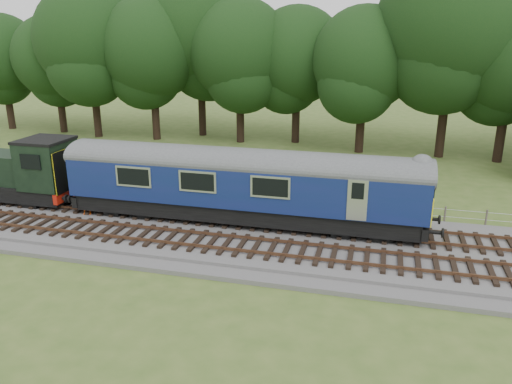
# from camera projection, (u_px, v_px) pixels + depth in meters

# --- Properties ---
(ground) EXTENTS (120.00, 120.00, 0.00)m
(ground) POSITION_uv_depth(u_px,v_px,m) (237.00, 238.00, 24.41)
(ground) COLOR #415E22
(ground) RESTS_ON ground
(ballast) EXTENTS (70.00, 7.00, 0.35)m
(ballast) POSITION_uv_depth(u_px,v_px,m) (237.00, 235.00, 24.36)
(ballast) COLOR #4C4C4F
(ballast) RESTS_ON ground
(track_north) EXTENTS (67.20, 2.40, 0.21)m
(track_north) POSITION_uv_depth(u_px,v_px,m) (244.00, 220.00, 25.57)
(track_north) COLOR black
(track_north) RESTS_ON ballast
(track_south) EXTENTS (67.20, 2.40, 0.21)m
(track_south) POSITION_uv_depth(u_px,v_px,m) (227.00, 243.00, 22.81)
(track_south) COLOR black
(track_south) RESTS_ON ballast
(fence) EXTENTS (64.00, 0.12, 1.00)m
(fence) POSITION_uv_depth(u_px,v_px,m) (259.00, 208.00, 28.56)
(fence) COLOR #6B6054
(fence) RESTS_ON ground
(tree_line) EXTENTS (70.00, 8.00, 18.00)m
(tree_line) POSITION_uv_depth(u_px,v_px,m) (307.00, 144.00, 44.67)
(tree_line) COLOR black
(tree_line) RESTS_ON ground
(dmu_railcar) EXTENTS (18.05, 2.86, 3.88)m
(dmu_railcar) POSITION_uv_depth(u_px,v_px,m) (242.00, 179.00, 24.93)
(dmu_railcar) COLOR black
(dmu_railcar) RESTS_ON ground
(shunter_loco) EXTENTS (8.91, 2.60, 3.38)m
(shunter_loco) POSITION_uv_depth(u_px,v_px,m) (8.00, 173.00, 28.45)
(shunter_loco) COLOR black
(shunter_loco) RESTS_ON ground
(worker) EXTENTS (0.72, 0.57, 1.74)m
(worker) POSITION_uv_depth(u_px,v_px,m) (86.00, 199.00, 26.38)
(worker) COLOR #E0490B
(worker) RESTS_ON ballast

